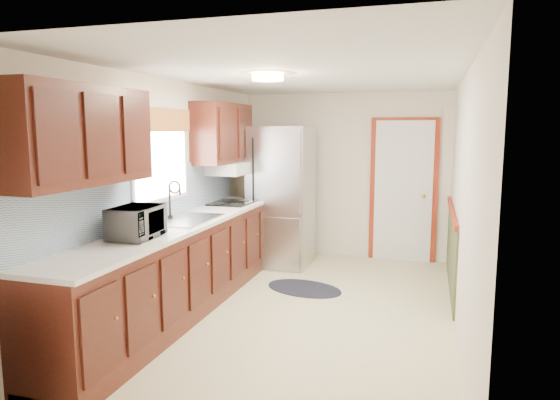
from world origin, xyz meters
The scene contains 8 objects.
room_shell centered at (0.00, 0.00, 1.20)m, with size 3.20×5.20×2.52m.
kitchen_run centered at (-1.24, -0.29, 0.81)m, with size 0.63×4.00×2.20m.
back_wall_trim centered at (0.99, 2.21, 0.89)m, with size 1.12×2.30×2.08m.
ceiling_fixture centered at (-0.30, -0.20, 2.36)m, with size 0.30×0.30×0.06m, color #FFD88C.
microwave centered at (-1.20, -1.10, 1.11)m, with size 0.50×0.27×0.34m, color white.
refrigerator centered at (-0.75, 1.75, 0.96)m, with size 0.80×0.80×1.91m.
rug centered at (-0.17, 0.76, 0.01)m, with size 0.94×0.60×0.01m, color black.
cooktop centered at (-1.19, 1.04, 0.95)m, with size 0.48×0.58×0.02m, color black.
Camera 1 is at (1.21, -4.78, 1.87)m, focal length 32.00 mm.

